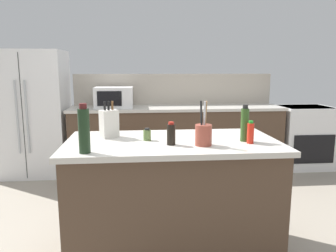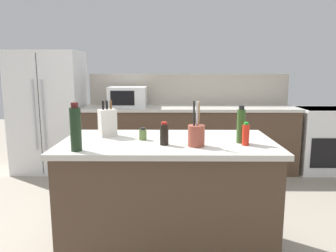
{
  "view_description": "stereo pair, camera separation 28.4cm",
  "coord_description": "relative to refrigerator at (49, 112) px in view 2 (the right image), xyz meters",
  "views": [
    {
      "loc": [
        -0.26,
        -2.44,
        1.49
      ],
      "look_at": [
        0.0,
        0.35,
        0.99
      ],
      "focal_mm": 35.0,
      "sensor_mm": 36.0,
      "label": 1
    },
    {
      "loc": [
        0.02,
        -2.45,
        1.49
      ],
      "look_at": [
        0.0,
        0.35,
        0.99
      ],
      "focal_mm": 35.0,
      "sensor_mm": 36.0,
      "label": 2
    }
  ],
  "objects": [
    {
      "name": "wine_bottle",
      "position": [
        1.13,
        -2.57,
        0.23
      ],
      "size": [
        0.07,
        0.07,
        0.33
      ],
      "color": "black",
      "rests_on": "kitchen_island"
    },
    {
      "name": "wall_backsplash",
      "position": [
        2.04,
        0.27,
        0.31
      ],
      "size": [
        2.99,
        0.03,
        0.46
      ],
      "primitive_type": "cube",
      "color": "#B2A899",
      "rests_on": "back_counter_run"
    },
    {
      "name": "range_oven",
      "position": [
        3.97,
        -0.05,
        -0.4
      ],
      "size": [
        0.76,
        0.65,
        0.92
      ],
      "color": "white",
      "rests_on": "ground_plane"
    },
    {
      "name": "soy_sauce_bottle",
      "position": [
        1.71,
        -2.39,
        0.16
      ],
      "size": [
        0.06,
        0.06,
        0.17
      ],
      "color": "black",
      "rests_on": "kitchen_island"
    },
    {
      "name": "refrigerator",
      "position": [
        0.0,
        0.0,
        0.0
      ],
      "size": [
        0.96,
        0.75,
        1.73
      ],
      "color": "white",
      "rests_on": "ground_plane"
    },
    {
      "name": "spice_jar_oregano",
      "position": [
        1.55,
        -2.23,
        0.12
      ],
      "size": [
        0.06,
        0.06,
        0.1
      ],
      "color": "#567038",
      "rests_on": "kitchen_island"
    },
    {
      "name": "utensil_crock",
      "position": [
        1.94,
        -2.43,
        0.16
      ],
      "size": [
        0.12,
        0.12,
        0.32
      ],
      "color": "brown",
      "rests_on": "kitchen_island"
    },
    {
      "name": "knife_block",
      "position": [
        1.25,
        -2.09,
        0.19
      ],
      "size": [
        0.16,
        0.15,
        0.29
      ],
      "rotation": [
        0.0,
        0.0,
        0.52
      ],
      "color": "beige",
      "rests_on": "kitchen_island"
    },
    {
      "name": "kitchen_island",
      "position": [
        1.74,
        -2.25,
        -0.39
      ],
      "size": [
        1.62,
        0.87,
        0.94
      ],
      "color": "#4C3828",
      "rests_on": "ground_plane"
    },
    {
      "name": "back_counter_run",
      "position": [
        2.04,
        -0.05,
        -0.39
      ],
      "size": [
        3.03,
        0.66,
        0.94
      ],
      "color": "#4C3828",
      "rests_on": "ground_plane"
    },
    {
      "name": "hot_sauce_bottle",
      "position": [
        2.3,
        -2.4,
        0.16
      ],
      "size": [
        0.05,
        0.05,
        0.17
      ],
      "color": "red",
      "rests_on": "kitchen_island"
    },
    {
      "name": "microwave",
      "position": [
        1.15,
        -0.05,
        0.22
      ],
      "size": [
        0.53,
        0.39,
        0.28
      ],
      "color": "white",
      "rests_on": "back_counter_run"
    },
    {
      "name": "olive_oil_bottle",
      "position": [
        2.28,
        -2.33,
        0.21
      ],
      "size": [
        0.06,
        0.06,
        0.28
      ],
      "color": "#2D4C1E",
      "rests_on": "kitchen_island"
    }
  ]
}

